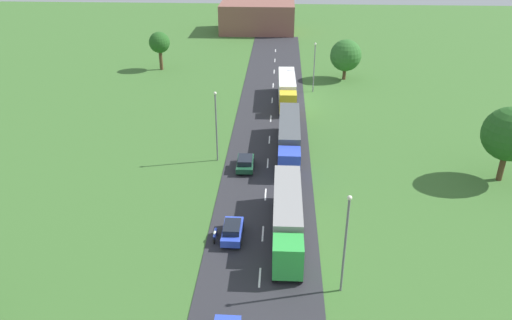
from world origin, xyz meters
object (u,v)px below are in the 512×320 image
at_px(lamppost_third, 314,65).
at_px(truck_second, 289,136).
at_px(car_third, 245,163).
at_px(car_second, 232,231).
at_px(lamppost_lead, 346,240).
at_px(motorcycle_courier, 215,234).
at_px(tree_birch, 346,55).
at_px(distant_building, 258,17).
at_px(lamppost_second, 216,123).
at_px(truck_lead, 287,215).
at_px(tree_oak, 510,134).
at_px(truck_third, 287,88).
at_px(tree_maple, 159,43).

bearing_deg(lamppost_third, truck_second, -100.12).
distance_m(car_third, lamppost_third, 29.32).
xyz_separation_m(car_second, lamppost_lead, (9.06, -6.32, 3.90)).
relative_size(car_third, motorcycle_courier, 2.11).
bearing_deg(truck_second, tree_birch, 71.74).
distance_m(lamppost_lead, distant_building, 92.50).
xyz_separation_m(motorcycle_courier, lamppost_third, (10.76, 41.31, 3.92)).
xyz_separation_m(truck_second, lamppost_second, (-8.42, -2.78, 2.58)).
distance_m(truck_lead, lamppost_lead, 8.65).
bearing_deg(car_third, tree_oak, -1.97).
bearing_deg(motorcycle_courier, truck_lead, 8.68).
distance_m(motorcycle_courier, lamppost_second, 16.41).
bearing_deg(truck_lead, car_third, 110.37).
bearing_deg(tree_birch, lamppost_lead, -96.20).
bearing_deg(car_third, truck_third, 78.05).
distance_m(lamppost_lead, tree_oak, 26.84).
height_order(truck_second, truck_third, truck_third).
xyz_separation_m(lamppost_third, tree_birch, (5.74, 6.94, -0.25)).
relative_size(truck_second, tree_oak, 1.78).
distance_m(lamppost_lead, lamppost_second, 25.14).
relative_size(truck_second, distant_building, 0.85).
bearing_deg(truck_lead, lamppost_lead, -59.62).
distance_m(motorcycle_courier, lamppost_lead, 12.95).
xyz_separation_m(car_second, lamppost_third, (9.22, 41.13, 3.60)).
distance_m(lamppost_second, distant_building, 69.93).
relative_size(lamppost_third, tree_oak, 0.96).
bearing_deg(motorcycle_courier, lamppost_third, 75.40).
bearing_deg(tree_oak, motorcycle_courier, -156.86).
xyz_separation_m(lamppost_second, tree_maple, (-14.90, 36.64, 0.23)).
distance_m(car_second, lamppost_third, 42.30).
bearing_deg(tree_maple, distant_building, 64.13).
bearing_deg(car_third, tree_maple, 115.33).
height_order(car_third, lamppost_third, lamppost_third).
distance_m(car_second, tree_birch, 50.46).
height_order(truck_lead, motorcycle_courier, truck_lead).
distance_m(truck_second, lamppost_third, 23.23).
relative_size(lamppost_second, tree_birch, 1.23).
bearing_deg(motorcycle_courier, lamppost_lead, -30.09).
height_order(truck_lead, tree_oak, tree_oak).
bearing_deg(lamppost_second, tree_oak, -5.59).
height_order(lamppost_lead, tree_birch, lamppost_lead).
bearing_deg(car_third, truck_second, 44.51).
relative_size(car_second, lamppost_third, 0.49).
xyz_separation_m(car_second, tree_oak, (28.17, 12.51, 4.57)).
bearing_deg(tree_birch, motorcycle_courier, -108.88).
distance_m(truck_third, distant_building, 50.02).
bearing_deg(truck_third, truck_second, -89.28).
height_order(truck_third, tree_oak, tree_oak).
height_order(car_second, tree_birch, tree_birch).
bearing_deg(truck_second, car_second, -105.69).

